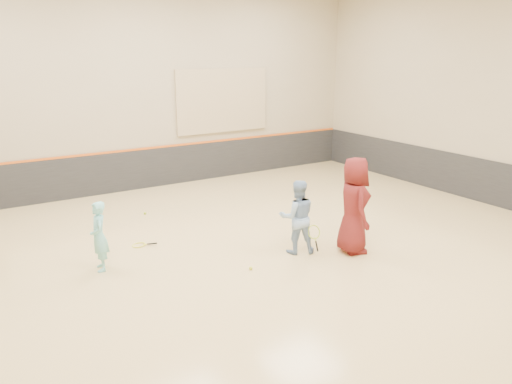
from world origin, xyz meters
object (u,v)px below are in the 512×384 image
girl (99,236)px  spare_racket (139,243)px  instructor (297,217)px  young_man (354,205)px

girl → spare_racket: size_ratio=2.05×
instructor → spare_racket: (-2.68, 2.09, -0.72)m
instructor → spare_racket: bearing=-14.0°
instructor → spare_racket: instructor is taller
instructor → young_man: young_man is taller
girl → spare_racket: bearing=136.5°
instructor → young_man: size_ratio=0.77×
girl → young_man: young_man is taller
instructor → young_man: bearing=174.8°
girl → instructor: instructor is taller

